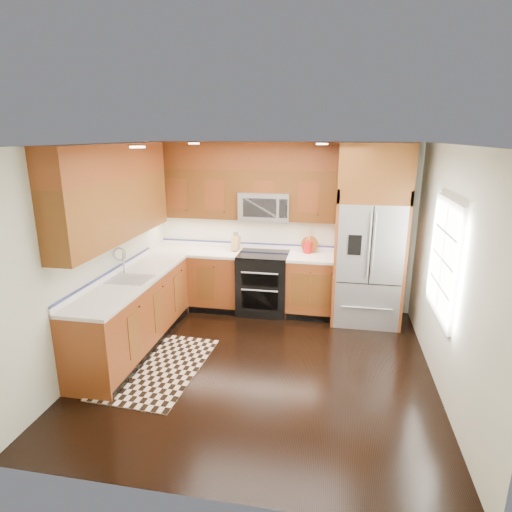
% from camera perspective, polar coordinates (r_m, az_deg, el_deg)
% --- Properties ---
extents(ground, '(4.00, 4.00, 0.00)m').
position_cam_1_polar(ground, '(5.33, 0.59, -14.51)').
color(ground, black).
rests_on(ground, ground).
extents(wall_back, '(4.00, 0.02, 2.60)m').
position_cam_1_polar(wall_back, '(6.73, 3.59, 3.86)').
color(wall_back, silver).
rests_on(wall_back, ground).
extents(wall_left, '(0.02, 4.00, 2.60)m').
position_cam_1_polar(wall_left, '(5.50, -20.34, 0.15)').
color(wall_left, silver).
rests_on(wall_left, ground).
extents(wall_right, '(0.02, 4.00, 2.60)m').
position_cam_1_polar(wall_right, '(4.89, 24.38, -2.19)').
color(wall_right, silver).
rests_on(wall_right, ground).
extents(window, '(0.04, 1.10, 1.30)m').
position_cam_1_polar(window, '(5.05, 23.75, -0.41)').
color(window, white).
rests_on(window, ground).
extents(base_cabinets, '(2.85, 3.00, 0.90)m').
position_cam_1_polar(base_cabinets, '(6.22, -9.23, -5.54)').
color(base_cabinets, brown).
rests_on(base_cabinets, ground).
extents(countertop, '(2.86, 3.01, 0.04)m').
position_cam_1_polar(countertop, '(6.12, -7.81, -1.16)').
color(countertop, silver).
rests_on(countertop, base_cabinets).
extents(upper_cabinets, '(2.85, 3.00, 1.15)m').
position_cam_1_polar(upper_cabinets, '(5.98, -8.56, 9.25)').
color(upper_cabinets, brown).
rests_on(upper_cabinets, ground).
extents(range, '(0.76, 0.67, 0.95)m').
position_cam_1_polar(range, '(6.67, 0.97, -3.64)').
color(range, black).
rests_on(range, ground).
extents(microwave, '(0.76, 0.40, 0.42)m').
position_cam_1_polar(microwave, '(6.50, 1.21, 6.69)').
color(microwave, '#B2B2B7').
rests_on(microwave, ground).
extents(refrigerator, '(0.98, 0.75, 2.60)m').
position_cam_1_polar(refrigerator, '(6.34, 14.92, 2.63)').
color(refrigerator, '#B2B2B7').
rests_on(refrigerator, ground).
extents(sink_faucet, '(0.54, 0.44, 0.37)m').
position_cam_1_polar(sink_faucet, '(5.65, -16.58, -2.37)').
color(sink_faucet, '#B2B2B7').
rests_on(sink_faucet, countertop).
extents(rug, '(1.07, 1.68, 0.01)m').
position_cam_1_polar(rug, '(5.44, -12.86, -14.24)').
color(rug, black).
rests_on(rug, ground).
extents(knife_block, '(0.12, 0.16, 0.30)m').
position_cam_1_polar(knife_block, '(6.71, -2.70, 1.75)').
color(knife_block, '#A88751').
rests_on(knife_block, countertop).
extents(utensil_crock, '(0.17, 0.17, 0.38)m').
position_cam_1_polar(utensil_crock, '(6.61, 6.93, 1.52)').
color(utensil_crock, '#A81414').
rests_on(utensil_crock, countertop).
extents(cutting_board, '(0.30, 0.30, 0.02)m').
position_cam_1_polar(cutting_board, '(6.65, 7.12, 0.51)').
color(cutting_board, brown).
rests_on(cutting_board, countertop).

